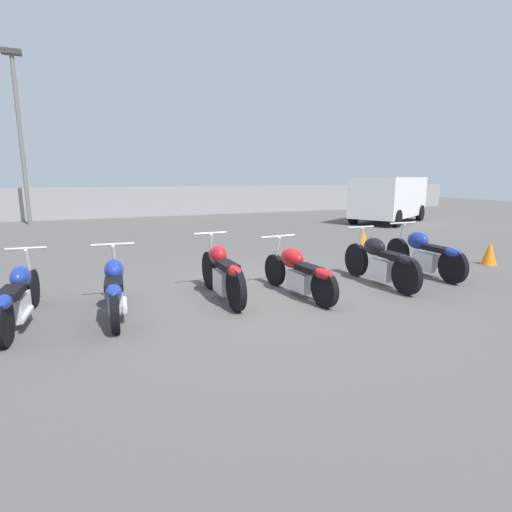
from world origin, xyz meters
name	(u,v)px	position (x,y,z in m)	size (l,w,h in m)	color
ground_plane	(259,295)	(0.00, 0.00, 0.00)	(60.00, 60.00, 0.00)	#514F4C
fence_back	(142,202)	(0.00, 14.71, 0.75)	(40.00, 0.04, 1.50)	gray
light_pole_left	(19,123)	(-4.81, 13.25, 4.10)	(0.70, 0.35, 6.87)	slate
motorcycle_slot_0	(18,297)	(-3.52, -0.01, 0.39)	(0.55, 2.14, 0.95)	black
motorcycle_slot_1	(115,288)	(-2.30, -0.13, 0.41)	(0.63, 1.99, 0.96)	black
motorcycle_slot_2	(222,273)	(-0.64, 0.05, 0.44)	(0.58, 2.01, 1.03)	black
motorcycle_slot_3	(299,272)	(0.59, -0.29, 0.41)	(0.70, 2.03, 0.94)	black
motorcycle_slot_4	(381,261)	(2.33, -0.26, 0.44)	(0.59, 2.08, 1.02)	black
motorcycle_slot_5	(425,253)	(3.67, 0.01, 0.45)	(0.67, 2.16, 1.01)	black
parked_van	(389,197)	(9.69, 7.97, 1.10)	(4.80, 3.86, 1.96)	white
traffic_cone_near	(490,253)	(5.79, 0.15, 0.27)	(0.33, 0.33, 0.53)	orange
traffic_cone_far	(363,237)	(4.92, 3.58, 0.23)	(0.30, 0.30, 0.46)	orange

